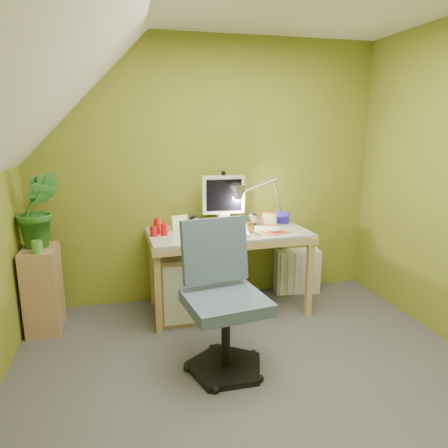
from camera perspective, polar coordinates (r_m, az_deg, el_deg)
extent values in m
cube|color=#4B4B4F|center=(2.78, 5.25, -22.37)|extent=(3.20, 3.20, 0.01)
cube|color=olive|center=(3.82, -2.13, 7.14)|extent=(3.20, 0.01, 2.40)
cube|color=white|center=(2.15, -21.21, 18.83)|extent=(1.10, 3.20, 1.10)
cube|color=white|center=(3.42, -0.16, -1.41)|extent=(0.46, 0.24, 0.02)
cube|color=#C1461E|center=(3.55, 7.08, -1.08)|extent=(0.24, 0.19, 0.01)
ellipsoid|color=white|center=(3.55, 7.09, -0.81)|extent=(0.13, 0.10, 0.04)
cylinder|color=#915C15|center=(3.53, 3.72, -0.44)|extent=(0.07, 0.07, 0.08)
cube|color=red|center=(3.79, 6.29, 0.71)|extent=(0.13, 0.07, 0.12)
cube|color=#1C169B|center=(3.88, 8.04, 0.92)|extent=(0.11, 0.10, 0.11)
cube|color=#B0CD8D|center=(3.62, -6.13, 0.20)|extent=(0.15, 0.07, 0.13)
cube|color=#AB7E5A|center=(3.65, -23.76, -8.22)|extent=(0.25, 0.39, 0.69)
imported|color=#276622|center=(3.52, -24.33, 1.86)|extent=(0.38, 0.33, 0.60)
cylinder|color=#4E943D|center=(3.38, -24.47, -2.92)|extent=(0.08, 0.08, 0.10)
cube|color=silver|center=(4.17, 10.07, -6.42)|extent=(0.45, 0.23, 0.43)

